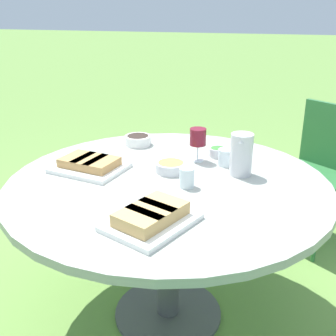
{
  "coord_description": "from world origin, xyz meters",
  "views": [
    {
      "loc": [
        1.67,
        0.43,
        1.49
      ],
      "look_at": [
        0.0,
        0.0,
        0.8
      ],
      "focal_mm": 45.0,
      "sensor_mm": 36.0,
      "label": 1
    }
  ],
  "objects_px": {
    "water_pitcher": "(241,154)",
    "dining_table": "(168,200)",
    "wine_glass": "(198,138)",
    "chair_near_right": "(320,163)"
  },
  "relations": [
    {
      "from": "water_pitcher",
      "to": "dining_table",
      "type": "bearing_deg",
      "value": -63.77
    },
    {
      "from": "dining_table",
      "to": "wine_glass",
      "type": "height_order",
      "value": "wine_glass"
    },
    {
      "from": "dining_table",
      "to": "water_pitcher",
      "type": "distance_m",
      "value": 0.39
    },
    {
      "from": "chair_near_right",
      "to": "water_pitcher",
      "type": "relative_size",
      "value": 4.54
    },
    {
      "from": "dining_table",
      "to": "water_pitcher",
      "type": "xyz_separation_m",
      "value": [
        -0.15,
        0.31,
        0.19
      ]
    },
    {
      "from": "dining_table",
      "to": "water_pitcher",
      "type": "relative_size",
      "value": 7.37
    },
    {
      "from": "wine_glass",
      "to": "water_pitcher",
      "type": "bearing_deg",
      "value": 60.33
    },
    {
      "from": "dining_table",
      "to": "wine_glass",
      "type": "bearing_deg",
      "value": 163.72
    },
    {
      "from": "chair_near_right",
      "to": "water_pitcher",
      "type": "xyz_separation_m",
      "value": [
        0.85,
        -0.45,
        0.32
      ]
    },
    {
      "from": "chair_near_right",
      "to": "wine_glass",
      "type": "height_order",
      "value": "wine_glass"
    }
  ]
}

